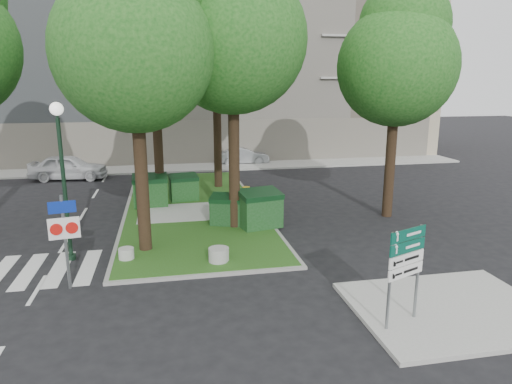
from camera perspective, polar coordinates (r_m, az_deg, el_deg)
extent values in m
plane|color=black|center=(14.48, -7.89, -10.50)|extent=(120.00, 120.00, 0.00)
cube|color=#294F16|center=(22.03, -7.89, -1.87)|extent=(6.00, 16.00, 0.12)
cube|color=gray|center=(22.03, -7.89, -1.90)|extent=(6.30, 16.30, 0.10)
cube|color=#999993|center=(13.39, 23.07, -13.34)|extent=(5.00, 4.00, 0.12)
cube|color=#999993|center=(32.26, -9.94, 2.97)|extent=(42.00, 3.00, 0.12)
cube|color=silver|center=(16.15, -21.79, -8.76)|extent=(5.00, 3.00, 0.01)
cube|color=tan|center=(39.29, -10.74, 16.43)|extent=(41.00, 12.00, 16.00)
cylinder|color=black|center=(15.99, -14.19, 3.09)|extent=(0.44, 0.44, 6.16)
sphere|color=#144D14|center=(15.77, -15.00, 16.57)|extent=(5.20, 5.20, 5.20)
cylinder|color=black|center=(18.09, -2.77, 5.56)|extent=(0.44, 0.44, 6.72)
sphere|color=#144D14|center=(17.99, -2.93, 18.54)|extent=(5.60, 5.60, 5.60)
cylinder|color=black|center=(22.42, -12.14, 5.74)|extent=(0.44, 0.44, 5.88)
sphere|color=#144D14|center=(22.23, -12.61, 14.89)|extent=(4.80, 4.80, 4.80)
sphere|color=#144D14|center=(22.54, -12.02, 19.18)|extent=(3.60, 3.60, 3.60)
cylinder|color=black|center=(25.49, -4.86, 8.17)|extent=(0.44, 0.44, 7.00)
sphere|color=#144D14|center=(25.45, -5.06, 17.74)|extent=(5.80, 5.80, 5.80)
sphere|color=#144D14|center=(25.91, -4.50, 22.12)|extent=(4.35, 4.35, 4.35)
cylinder|color=black|center=(20.82, 16.52, 4.90)|extent=(0.44, 0.44, 5.88)
sphere|color=#144D14|center=(20.62, 17.20, 14.75)|extent=(5.00, 5.00, 5.00)
sphere|color=#144D14|center=(21.06, 18.03, 19.25)|extent=(3.75, 3.75, 3.75)
cube|color=#103B11|center=(22.32, -13.05, -0.10)|extent=(1.61, 1.13, 1.24)
cube|color=black|center=(22.17, -13.15, 1.71)|extent=(1.67, 1.20, 0.36)
cube|color=#124013|center=(23.10, -9.03, 0.33)|extent=(1.48, 1.12, 1.07)
cube|color=black|center=(22.97, -9.08, 1.84)|extent=(1.54, 1.19, 0.31)
cube|color=#103613|center=(19.01, -3.63, -2.48)|extent=(1.52, 1.26, 1.02)
cube|color=black|center=(18.85, -3.66, -0.74)|extent=(1.58, 1.33, 0.29)
cube|color=#123C15|center=(18.56, 0.50, -2.46)|extent=(1.80, 1.41, 1.26)
cube|color=black|center=(18.37, 0.50, -0.26)|extent=(1.88, 1.50, 0.36)
cylinder|color=#AAABA5|center=(15.97, -15.91, -7.40)|extent=(0.51, 0.51, 0.36)
cylinder|color=#999A95|center=(15.19, -4.75, -7.81)|extent=(0.64, 0.64, 0.46)
cylinder|color=#9B9B96|center=(15.28, -4.54, -7.74)|extent=(0.60, 0.60, 0.43)
cylinder|color=gold|center=(22.82, -1.24, -0.18)|extent=(0.38, 0.38, 0.67)
cylinder|color=black|center=(16.22, -22.78, 0.08)|extent=(0.13, 0.13, 4.77)
cylinder|color=black|center=(16.86, -22.07, -7.52)|extent=(0.29, 0.29, 0.19)
sphere|color=white|center=(15.86, -23.67, 9.50)|extent=(0.42, 0.42, 0.42)
cylinder|color=slate|center=(14.16, -22.69, -5.90)|extent=(0.10, 0.10, 2.82)
cube|color=navy|center=(13.86, -23.09, -1.72)|extent=(0.73, 0.17, 0.34)
cube|color=white|center=(14.02, -22.86, -4.16)|extent=(0.84, 0.19, 0.62)
cylinder|color=red|center=(14.07, -23.67, -4.19)|extent=(0.34, 0.09, 0.34)
cylinder|color=red|center=(13.98, -22.04, -4.14)|extent=(0.34, 0.09, 0.34)
cylinder|color=slate|center=(11.30, 16.37, -10.70)|extent=(0.10, 0.10, 2.42)
cylinder|color=slate|center=(12.06, 19.57, -9.38)|extent=(0.10, 0.10, 2.42)
cube|color=#094938|center=(11.30, 18.42, -5.02)|extent=(1.14, 0.50, 0.28)
cube|color=#094938|center=(11.40, 18.30, -6.49)|extent=(1.14, 0.50, 0.28)
cube|color=white|center=(11.50, 18.19, -7.93)|extent=(1.14, 0.50, 0.28)
cube|color=white|center=(11.62, 18.08, -9.35)|extent=(1.14, 0.50, 0.28)
imported|color=silver|center=(30.44, -22.39, 2.90)|extent=(4.73, 2.27, 1.56)
imported|color=gray|center=(33.60, -1.61, 4.54)|extent=(3.77, 1.44, 1.23)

